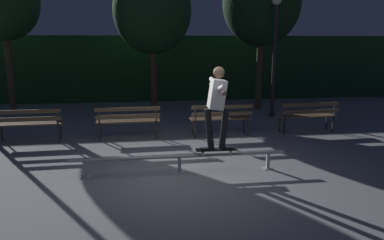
{
  "coord_description": "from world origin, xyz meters",
  "views": [
    {
      "loc": [
        -0.73,
        -6.6,
        2.43
      ],
      "look_at": [
        0.35,
        0.99,
        0.85
      ],
      "focal_mm": 35.37,
      "sensor_mm": 36.0,
      "label": 1
    }
  ],
  "objects_px": {
    "skateboarder": "(217,101)",
    "tree_far_left": "(3,2)",
    "park_bench_leftmost": "(28,121)",
    "park_bench_left_center": "(128,119)",
    "tree_behind_benches": "(152,11)",
    "park_bench_right_center": "(221,116)",
    "park_bench_rightmost": "(308,114)",
    "tree_far_right": "(262,3)",
    "grind_rail": "(179,159)",
    "lamp_post_right": "(275,41)",
    "skateboard": "(216,150)"
  },
  "relations": [
    {
      "from": "skateboard",
      "to": "park_bench_leftmost",
      "type": "xyz_separation_m",
      "value": [
        -4.12,
        2.71,
        0.11
      ]
    },
    {
      "from": "park_bench_left_center",
      "to": "lamp_post_right",
      "type": "xyz_separation_m",
      "value": [
        4.68,
        2.42,
        1.94
      ]
    },
    {
      "from": "park_bench_rightmost",
      "to": "park_bench_left_center",
      "type": "bearing_deg",
      "value": 180.0
    },
    {
      "from": "park_bench_right_center",
      "to": "skateboarder",
      "type": "bearing_deg",
      "value": -104.25
    },
    {
      "from": "tree_far_right",
      "to": "lamp_post_right",
      "type": "relative_size",
      "value": 1.37
    },
    {
      "from": "skateboarder",
      "to": "tree_far_right",
      "type": "xyz_separation_m",
      "value": [
        2.97,
        6.65,
        2.43
      ]
    },
    {
      "from": "lamp_post_right",
      "to": "tree_far_right",
      "type": "bearing_deg",
      "value": 89.56
    },
    {
      "from": "grind_rail",
      "to": "park_bench_right_center",
      "type": "height_order",
      "value": "park_bench_right_center"
    },
    {
      "from": "park_bench_left_center",
      "to": "skateboard",
      "type": "bearing_deg",
      "value": -57.68
    },
    {
      "from": "lamp_post_right",
      "to": "park_bench_leftmost",
      "type": "bearing_deg",
      "value": -161.13
    },
    {
      "from": "park_bench_right_center",
      "to": "tree_far_left",
      "type": "relative_size",
      "value": 0.32
    },
    {
      "from": "grind_rail",
      "to": "lamp_post_right",
      "type": "height_order",
      "value": "lamp_post_right"
    },
    {
      "from": "tree_far_right",
      "to": "tree_behind_benches",
      "type": "relative_size",
      "value": 1.05
    },
    {
      "from": "skateboarder",
      "to": "tree_far_left",
      "type": "height_order",
      "value": "tree_far_left"
    },
    {
      "from": "park_bench_leftmost",
      "to": "park_bench_left_center",
      "type": "height_order",
      "value": "same"
    },
    {
      "from": "grind_rail",
      "to": "park_bench_left_center",
      "type": "bearing_deg",
      "value": 110.4
    },
    {
      "from": "skateboard",
      "to": "grind_rail",
      "type": "bearing_deg",
      "value": -180.0
    },
    {
      "from": "park_bench_leftmost",
      "to": "tree_behind_benches",
      "type": "height_order",
      "value": "tree_behind_benches"
    },
    {
      "from": "park_bench_rightmost",
      "to": "tree_far_right",
      "type": "bearing_deg",
      "value": 91.81
    },
    {
      "from": "lamp_post_right",
      "to": "park_bench_left_center",
      "type": "bearing_deg",
      "value": -152.63
    },
    {
      "from": "grind_rail",
      "to": "park_bench_leftmost",
      "type": "relative_size",
      "value": 2.54
    },
    {
      "from": "park_bench_rightmost",
      "to": "tree_far_right",
      "type": "distance_m",
      "value": 5.11
    },
    {
      "from": "grind_rail",
      "to": "tree_far_right",
      "type": "distance_m",
      "value": 8.38
    },
    {
      "from": "lamp_post_right",
      "to": "tree_behind_benches",
      "type": "bearing_deg",
      "value": 152.35
    },
    {
      "from": "skateboarder",
      "to": "park_bench_left_center",
      "type": "distance_m",
      "value": 3.31
    },
    {
      "from": "tree_behind_benches",
      "to": "park_bench_right_center",
      "type": "bearing_deg",
      "value": -70.59
    },
    {
      "from": "tree_far_right",
      "to": "park_bench_right_center",
      "type": "bearing_deg",
      "value": -120.05
    },
    {
      "from": "skateboarder",
      "to": "park_bench_left_center",
      "type": "height_order",
      "value": "skateboarder"
    },
    {
      "from": "skateboard",
      "to": "park_bench_leftmost",
      "type": "height_order",
      "value": "park_bench_leftmost"
    },
    {
      "from": "park_bench_right_center",
      "to": "park_bench_rightmost",
      "type": "relative_size",
      "value": 1.0
    },
    {
      "from": "skateboard",
      "to": "park_bench_rightmost",
      "type": "height_order",
      "value": "park_bench_rightmost"
    },
    {
      "from": "skateboard",
      "to": "tree_far_left",
      "type": "bearing_deg",
      "value": 129.53
    },
    {
      "from": "tree_behind_benches",
      "to": "grind_rail",
      "type": "bearing_deg",
      "value": -88.7
    },
    {
      "from": "park_bench_right_center",
      "to": "park_bench_rightmost",
      "type": "distance_m",
      "value": 2.41
    },
    {
      "from": "park_bench_leftmost",
      "to": "park_bench_left_center",
      "type": "distance_m",
      "value": 2.41
    },
    {
      "from": "park_bench_right_center",
      "to": "tree_far_left",
      "type": "distance_m",
      "value": 8.43
    },
    {
      "from": "grind_rail",
      "to": "skateboard",
      "type": "bearing_deg",
      "value": 0.0
    },
    {
      "from": "grind_rail",
      "to": "skateboarder",
      "type": "relative_size",
      "value": 2.63
    },
    {
      "from": "park_bench_left_center",
      "to": "grind_rail",
      "type": "bearing_deg",
      "value": -69.6
    },
    {
      "from": "grind_rail",
      "to": "tree_far_left",
      "type": "distance_m",
      "value": 9.35
    },
    {
      "from": "skateboarder",
      "to": "grind_rail",
      "type": "bearing_deg",
      "value": 179.99
    },
    {
      "from": "skateboarder",
      "to": "park_bench_right_center",
      "type": "bearing_deg",
      "value": 75.75
    },
    {
      "from": "tree_far_left",
      "to": "lamp_post_right",
      "type": "height_order",
      "value": "tree_far_left"
    },
    {
      "from": "park_bench_rightmost",
      "to": "tree_behind_benches",
      "type": "height_order",
      "value": "tree_behind_benches"
    },
    {
      "from": "grind_rail",
      "to": "skateboard",
      "type": "relative_size",
      "value": 5.21
    },
    {
      "from": "tree_far_left",
      "to": "lamp_post_right",
      "type": "bearing_deg",
      "value": -12.23
    },
    {
      "from": "park_bench_right_center",
      "to": "tree_far_right",
      "type": "height_order",
      "value": "tree_far_right"
    },
    {
      "from": "tree_behind_benches",
      "to": "park_bench_leftmost",
      "type": "bearing_deg",
      "value": -126.3
    },
    {
      "from": "skateboarder",
      "to": "tree_far_left",
      "type": "distance_m",
      "value": 9.42
    },
    {
      "from": "park_bench_right_center",
      "to": "tree_behind_benches",
      "type": "relative_size",
      "value": 0.32
    }
  ]
}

